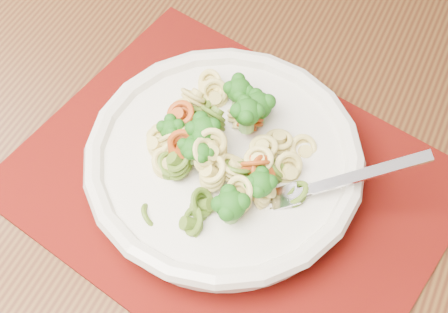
{
  "coord_description": "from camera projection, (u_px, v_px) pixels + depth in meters",
  "views": [
    {
      "loc": [
        0.49,
        -0.31,
        1.31
      ],
      "look_at": [
        0.47,
        0.02,
        0.8
      ],
      "focal_mm": 50.0,
      "sensor_mm": 36.0,
      "label": 1
    }
  ],
  "objects": [
    {
      "name": "placemat",
      "position": [
        231.0,
        185.0,
        0.63
      ],
      "size": [
        0.52,
        0.5,
        0.0
      ],
      "primitive_type": "cube",
      "rotation": [
        0.0,
        0.0,
        -0.57
      ],
      "color": "#511103",
      "rests_on": "dining_table"
    },
    {
      "name": "pasta_broccoli_heap",
      "position": [
        224.0,
        153.0,
        0.6
      ],
      "size": [
        0.23,
        0.23,
        0.06
      ],
      "primitive_type": null,
      "color": "#D6BE69",
      "rests_on": "pasta_bowl"
    },
    {
      "name": "pasta_bowl",
      "position": [
        224.0,
        162.0,
        0.61
      ],
      "size": [
        0.27,
        0.27,
        0.05
      ],
      "color": "silver",
      "rests_on": "placemat"
    },
    {
      "name": "dining_table",
      "position": [
        251.0,
        120.0,
        0.79
      ],
      "size": [
        1.76,
        1.47,
        0.76
      ],
      "rotation": [
        0.0,
        0.0,
        -0.4
      ],
      "color": "#533417",
      "rests_on": "ground"
    },
    {
      "name": "fork",
      "position": [
        285.0,
        197.0,
        0.57
      ],
      "size": [
        0.18,
        0.06,
        0.08
      ],
      "primitive_type": null,
      "rotation": [
        0.0,
        -0.35,
        0.19
      ],
      "color": "silver",
      "rests_on": "pasta_bowl"
    }
  ]
}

